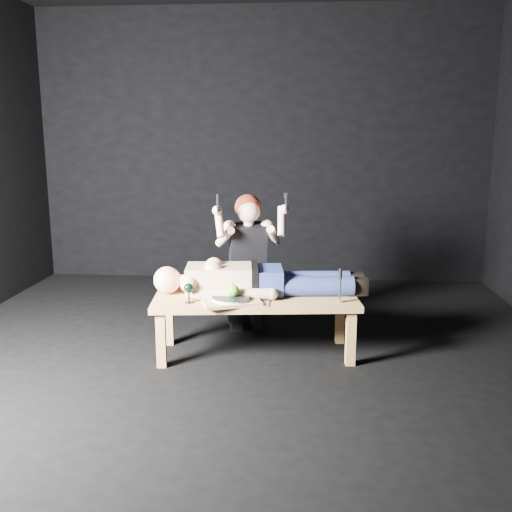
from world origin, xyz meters
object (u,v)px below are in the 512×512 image
at_px(kneeling_woman, 247,262).
at_px(carving_knife, 340,286).
at_px(serving_tray, 231,301).
at_px(goblet, 189,293).
at_px(table, 255,326).
at_px(lying_man, 261,276).

height_order(kneeling_woman, carving_knife, kneeling_woman).
distance_m(serving_tray, goblet, 0.31).
height_order(serving_tray, goblet, goblet).
relative_size(table, lying_man, 1.00).
bearing_deg(serving_tray, lying_man, 54.30).
distance_m(kneeling_woman, serving_tray, 0.71).
height_order(table, serving_tray, serving_tray).
height_order(table, lying_man, lying_man).
distance_m(table, kneeling_woman, 0.65).
bearing_deg(lying_man, carving_knife, -25.48).
distance_m(lying_man, kneeling_woman, 0.44).
bearing_deg(table, goblet, -163.53).
relative_size(table, carving_knife, 6.02).
relative_size(table, serving_tray, 3.75).
distance_m(table, lying_man, 0.37).
bearing_deg(carving_knife, goblet, 179.01).
bearing_deg(kneeling_woman, goblet, -128.83).
bearing_deg(kneeling_woman, carving_knife, -53.11).
bearing_deg(serving_tray, goblet, -175.85).
relative_size(lying_man, kneeling_woman, 1.25).
xyz_separation_m(table, serving_tray, (-0.16, -0.17, 0.24)).
xyz_separation_m(table, lying_man, (0.03, 0.11, 0.36)).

